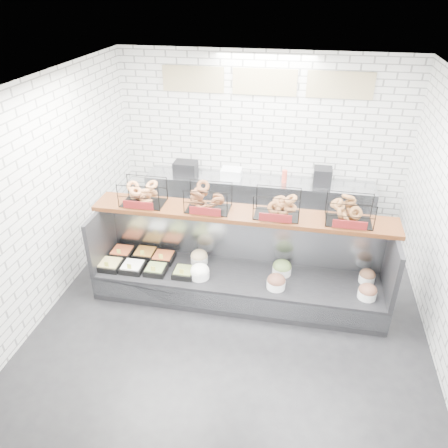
# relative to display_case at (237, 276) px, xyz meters

# --- Properties ---
(ground) EXTENTS (5.50, 5.50, 0.00)m
(ground) POSITION_rel_display_case_xyz_m (0.02, -0.34, -0.33)
(ground) COLOR black
(ground) RESTS_ON ground
(room_shell) EXTENTS (5.02, 5.51, 3.01)m
(room_shell) POSITION_rel_display_case_xyz_m (0.02, 0.26, 1.73)
(room_shell) COLOR silver
(room_shell) RESTS_ON ground
(display_case) EXTENTS (4.00, 0.90, 1.20)m
(display_case) POSITION_rel_display_case_xyz_m (0.00, 0.00, 0.00)
(display_case) COLOR black
(display_case) RESTS_ON ground
(bagel_shelf) EXTENTS (4.10, 0.50, 0.40)m
(bagel_shelf) POSITION_rel_display_case_xyz_m (0.03, 0.18, 1.06)
(bagel_shelf) COLOR #3B1C0C
(bagel_shelf) RESTS_ON display_case
(prep_counter) EXTENTS (4.00, 0.60, 1.20)m
(prep_counter) POSITION_rel_display_case_xyz_m (0.02, 2.09, 0.14)
(prep_counter) COLOR #93969B
(prep_counter) RESTS_ON ground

